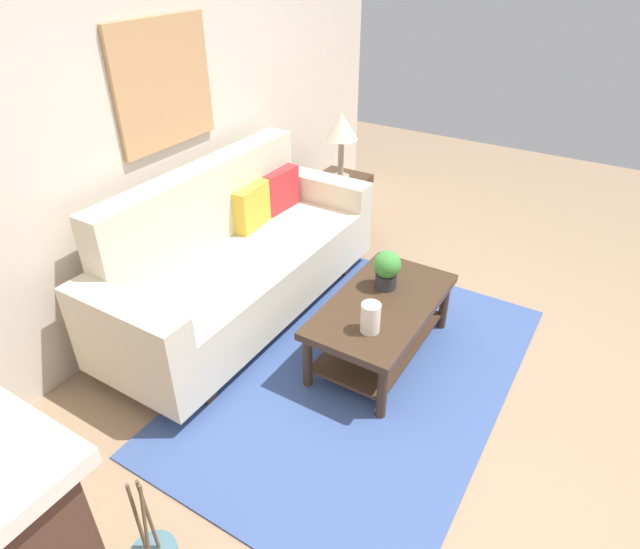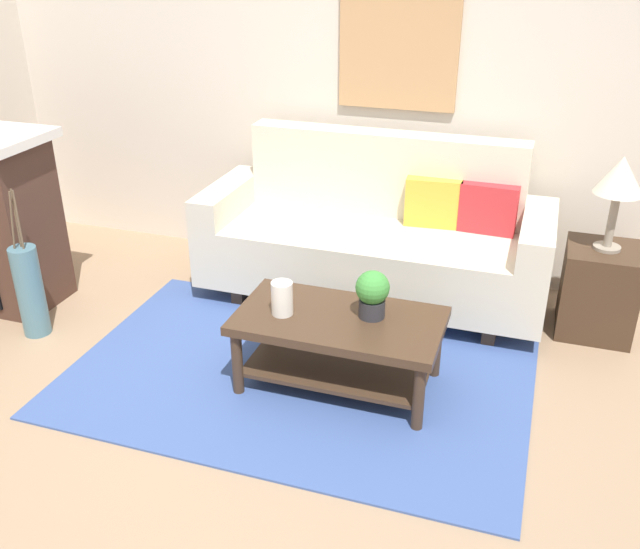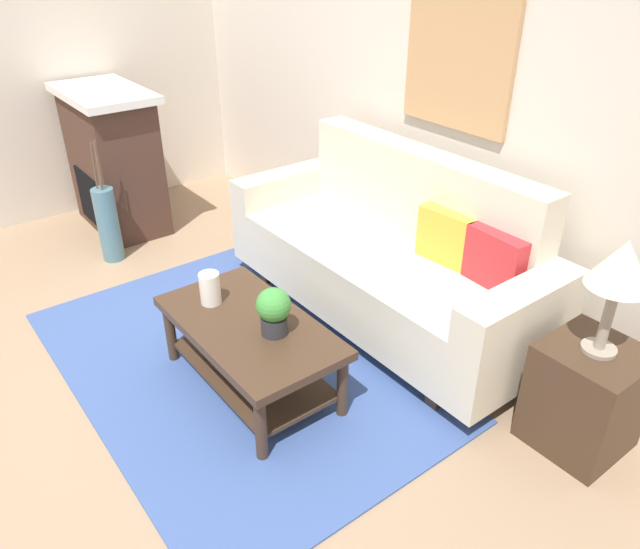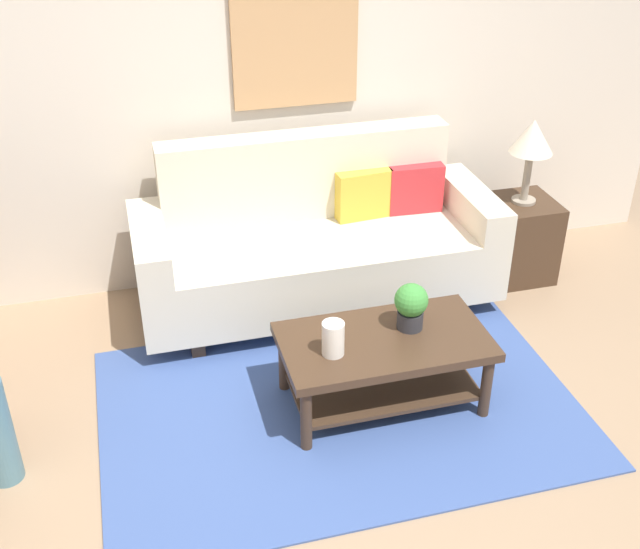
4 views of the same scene
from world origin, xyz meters
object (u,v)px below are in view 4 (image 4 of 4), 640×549
(coffee_table, at_px, (384,356))
(tabletop_vase, at_px, (333,339))
(framed_painting, at_px, (295,44))
(throw_pillow_mustard, at_px, (363,194))
(side_table, at_px, (518,239))
(table_lamp, at_px, (532,140))
(couch, at_px, (315,244))
(throw_pillow_crimson, at_px, (415,188))
(potted_plant_tabletop, at_px, (411,305))

(coffee_table, bearing_deg, tabletop_vase, -168.54)
(coffee_table, height_order, framed_painting, framed_painting)
(throw_pillow_mustard, relative_size, coffee_table, 0.33)
(side_table, distance_m, table_lamp, 0.71)
(couch, height_order, side_table, couch)
(throw_pillow_crimson, distance_m, side_table, 0.84)
(coffee_table, distance_m, framed_painting, 2.01)
(throw_pillow_mustard, relative_size, throw_pillow_crimson, 1.00)
(tabletop_vase, relative_size, side_table, 0.33)
(throw_pillow_mustard, bearing_deg, coffee_table, -102.40)
(side_table, bearing_deg, potted_plant_tabletop, -139.40)
(tabletop_vase, distance_m, framed_painting, 1.94)
(potted_plant_tabletop, relative_size, framed_painting, 0.33)
(table_lamp, distance_m, framed_painting, 1.62)
(couch, xyz_separation_m, side_table, (1.43, -0.02, -0.15))
(throw_pillow_crimson, bearing_deg, couch, -169.93)
(throw_pillow_crimson, bearing_deg, potted_plant_tabletop, -111.66)
(couch, relative_size, side_table, 4.03)
(potted_plant_tabletop, bearing_deg, side_table, 40.60)
(tabletop_vase, height_order, potted_plant_tabletop, potted_plant_tabletop)
(potted_plant_tabletop, bearing_deg, framed_painting, 99.39)
(throw_pillow_mustard, distance_m, throw_pillow_crimson, 0.35)
(table_lamp, relative_size, framed_painting, 0.72)
(coffee_table, height_order, side_table, side_table)
(coffee_table, relative_size, tabletop_vase, 5.95)
(coffee_table, bearing_deg, table_lamp, 38.59)
(coffee_table, relative_size, table_lamp, 1.93)
(framed_painting, bearing_deg, throw_pillow_crimson, -25.76)
(side_table, bearing_deg, throw_pillow_crimson, 168.81)
(potted_plant_tabletop, bearing_deg, couch, 103.50)
(couch, xyz_separation_m, coffee_table, (0.09, -1.09, -0.12))
(coffee_table, height_order, tabletop_vase, tabletop_vase)
(couch, xyz_separation_m, tabletop_vase, (-0.21, -1.15, 0.09))
(potted_plant_tabletop, bearing_deg, tabletop_vase, -165.42)
(throw_pillow_mustard, xyz_separation_m, potted_plant_tabletop, (-0.11, -1.16, -0.11))
(coffee_table, xyz_separation_m, side_table, (1.34, 1.07, -0.03))
(table_lamp, bearing_deg, throw_pillow_mustard, 172.43)
(potted_plant_tabletop, relative_size, side_table, 0.47)
(side_table, relative_size, table_lamp, 0.98)
(coffee_table, bearing_deg, couch, 94.51)
(couch, xyz_separation_m, throw_pillow_crimson, (0.71, 0.13, 0.25))
(potted_plant_tabletop, bearing_deg, throw_pillow_crimson, 68.34)
(coffee_table, distance_m, table_lamp, 1.85)
(throw_pillow_mustard, bearing_deg, table_lamp, -7.57)
(throw_pillow_mustard, height_order, framed_painting, framed_painting)
(couch, distance_m, throw_pillow_mustard, 0.45)
(tabletop_vase, bearing_deg, potted_plant_tabletop, 14.58)
(coffee_table, height_order, potted_plant_tabletop, potted_plant_tabletop)
(side_table, bearing_deg, throw_pillow_mustard, 172.43)
(tabletop_vase, xyz_separation_m, framed_painting, (0.21, 1.62, 1.06))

